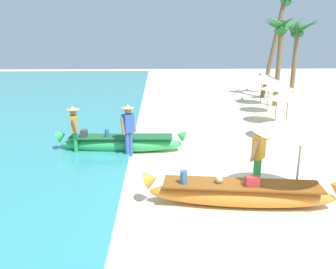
# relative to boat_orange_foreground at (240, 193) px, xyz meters

# --- Properties ---
(ground_plane) EXTENTS (80.00, 80.00, 0.00)m
(ground_plane) POSITION_rel_boat_orange_foreground_xyz_m (-0.30, 0.31, -0.31)
(ground_plane) COLOR beige
(boat_orange_foreground) EXTENTS (4.62, 1.23, 0.87)m
(boat_orange_foreground) POSITION_rel_boat_orange_foreground_xyz_m (0.00, 0.00, 0.00)
(boat_orange_foreground) COLOR orange
(boat_orange_foreground) RESTS_ON ground
(boat_green_midground) EXTENTS (4.53, 0.81, 0.84)m
(boat_green_midground) POSITION_rel_boat_orange_foreground_xyz_m (-3.18, 4.08, 0.00)
(boat_green_midground) COLOR #38B760
(boat_green_midground) RESTS_ON ground
(person_vendor_hatted) EXTENTS (0.56, 0.50, 1.79)m
(person_vendor_hatted) POSITION_rel_boat_orange_foreground_xyz_m (-2.87, 3.57, 0.72)
(person_vendor_hatted) COLOR #3D5BA8
(person_vendor_hatted) RESTS_ON ground
(person_tourist_customer) EXTENTS (0.51, 0.55, 1.74)m
(person_tourist_customer) POSITION_rel_boat_orange_foreground_xyz_m (0.58, 0.69, 0.68)
(person_tourist_customer) COLOR green
(person_tourist_customer) RESTS_ON ground
(person_vendor_assistant) EXTENTS (0.44, 0.58, 1.68)m
(person_vendor_assistant) POSITION_rel_boat_orange_foreground_xyz_m (-4.71, 3.88, 0.66)
(person_vendor_assistant) COLOR green
(person_vendor_assistant) RESTS_ON ground
(patio_umbrella_large) EXTENTS (2.22, 2.22, 2.06)m
(patio_umbrella_large) POSITION_rel_boat_orange_foreground_xyz_m (1.40, 0.22, 1.57)
(patio_umbrella_large) COLOR #B7B7BC
(patio_umbrella_large) RESTS_ON ground
(parasol_row_0) EXTENTS (1.60, 1.60, 1.91)m
(parasol_row_0) POSITION_rel_boat_orange_foreground_xyz_m (3.11, 5.40, 1.44)
(parasol_row_0) COLOR #8E6B47
(parasol_row_0) RESTS_ON ground
(parasol_row_1) EXTENTS (1.60, 1.60, 1.91)m
(parasol_row_1) POSITION_rel_boat_orange_foreground_xyz_m (3.70, 8.14, 1.44)
(parasol_row_1) COLOR #8E6B47
(parasol_row_1) RESTS_ON ground
(parasol_row_2) EXTENTS (1.60, 1.60, 1.91)m
(parasol_row_2) POSITION_rel_boat_orange_foreground_xyz_m (4.13, 10.63, 1.44)
(parasol_row_2) COLOR #8E6B47
(parasol_row_2) RESTS_ON ground
(parasol_row_3) EXTENTS (1.60, 1.60, 1.91)m
(parasol_row_3) POSITION_rel_boat_orange_foreground_xyz_m (4.53, 13.12, 1.44)
(parasol_row_3) COLOR #8E6B47
(parasol_row_3) RESTS_ON ground
(palm_tree_tall_inland) EXTENTS (2.65, 2.57, 7.11)m
(palm_tree_tall_inland) POSITION_rel_boat_orange_foreground_xyz_m (6.30, 15.61, 5.45)
(palm_tree_tall_inland) COLOR brown
(palm_tree_tall_inland) RESTS_ON ground
(palm_tree_leaning_seaward) EXTENTS (2.72, 2.56, 5.11)m
(palm_tree_leaning_seaward) POSITION_rel_boat_orange_foreground_xyz_m (6.74, 13.81, 3.82)
(palm_tree_leaning_seaward) COLOR brown
(palm_tree_leaning_seaward) RESTS_ON ground
(palm_tree_mid_cluster) EXTENTS (2.67, 2.59, 5.20)m
(palm_tree_mid_cluster) POSITION_rel_boat_orange_foreground_xyz_m (5.27, 12.49, 3.80)
(palm_tree_mid_cluster) COLOR brown
(palm_tree_mid_cluster) RESTS_ON ground
(palm_tree_far_behind) EXTENTS (2.38, 2.82, 5.25)m
(palm_tree_far_behind) POSITION_rel_boat_orange_foreground_xyz_m (6.81, 16.97, 3.91)
(palm_tree_far_behind) COLOR brown
(palm_tree_far_behind) RESTS_ON ground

